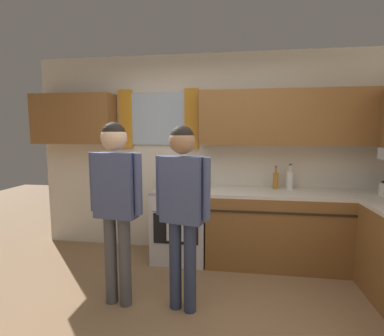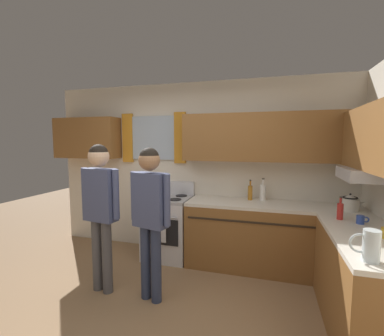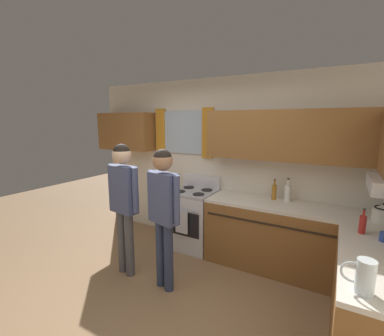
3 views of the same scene
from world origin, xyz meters
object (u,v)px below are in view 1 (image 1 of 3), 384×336
Objects in this scene: bottle_oil_amber at (276,180)px; bottle_milk_white at (290,179)px; adult_left at (116,192)px; adult_in_plaid at (182,197)px; stove_oven at (181,222)px.

bottle_milk_white is at bearing 3.40° from bottle_oil_amber.
bottle_oil_amber is 0.17× the size of adult_left.
bottle_oil_amber is at bearing 38.47° from adult_left.
bottle_milk_white is at bearing 48.16° from adult_in_plaid.
stove_oven is 1.30m from bottle_oil_amber.
adult_in_plaid is (-1.12, -1.25, 0.02)m from bottle_milk_white.
adult_in_plaid is at bearing -0.30° from adult_left.
bottle_milk_white is (0.17, 0.01, 0.01)m from bottle_oil_amber.
bottle_milk_white reaches higher than stove_oven.
adult_left is 0.61m from adult_in_plaid.
stove_oven is 0.66× the size of adult_in_plaid.
bottle_oil_amber is 0.17m from bottle_milk_white.
bottle_oil_amber is 0.91× the size of bottle_milk_white.
stove_oven is 0.65× the size of adult_left.
adult_left is at bearing 179.70° from adult_in_plaid.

